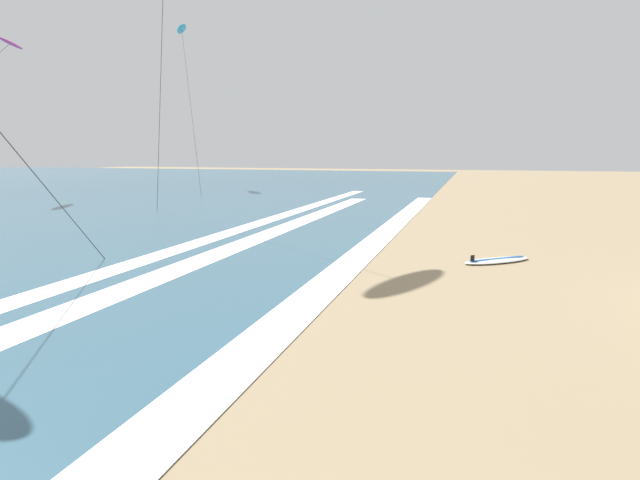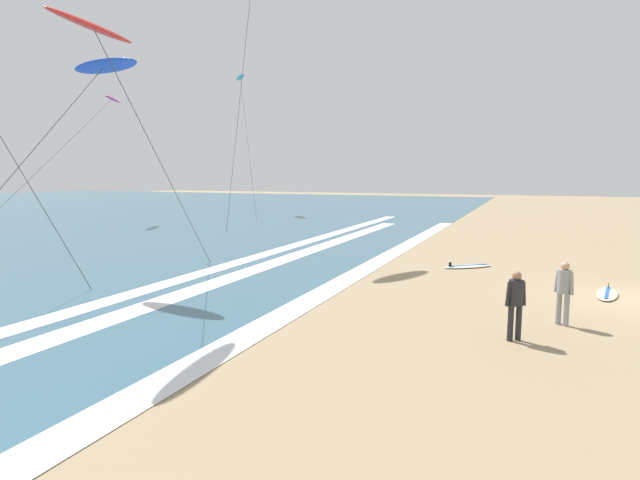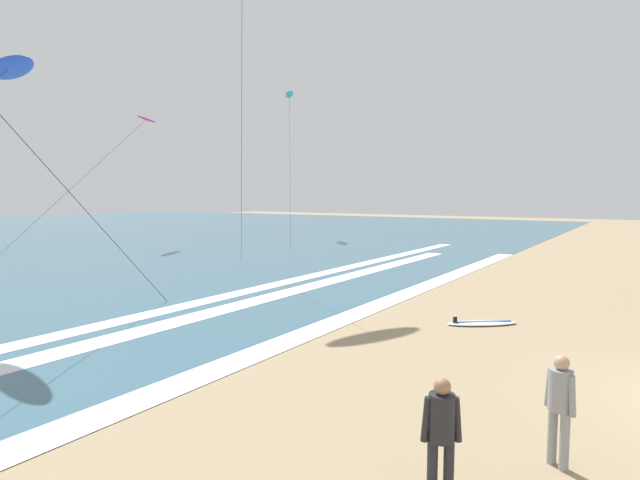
# 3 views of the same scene
# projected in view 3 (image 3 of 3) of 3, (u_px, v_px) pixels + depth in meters

# --- Properties ---
(wave_foam_shoreline) EXTENTS (47.47, 0.91, 0.01)m
(wave_foam_shoreline) POSITION_uv_depth(u_px,v_px,m) (274.00, 346.00, 12.63)
(wave_foam_shoreline) COLOR white
(wave_foam_shoreline) RESTS_ON ocean_surface
(wave_foam_mid_break) EXTENTS (37.31, 0.96, 0.01)m
(wave_foam_mid_break) POSITION_uv_depth(u_px,v_px,m) (241.00, 305.00, 17.42)
(wave_foam_mid_break) COLOR white
(wave_foam_mid_break) RESTS_ON ocean_surface
(wave_foam_outer_break) EXTENTS (53.09, 0.82, 0.01)m
(wave_foam_outer_break) POSITION_uv_depth(u_px,v_px,m) (173.00, 309.00, 16.84)
(wave_foam_outer_break) COLOR white
(wave_foam_outer_break) RESTS_ON ocean_surface
(surfer_background_far) EXTENTS (0.35, 0.47, 1.60)m
(surfer_background_far) POSITION_uv_depth(u_px,v_px,m) (441.00, 429.00, 6.11)
(surfer_background_far) COLOR #232328
(surfer_background_far) RESTS_ON ground
(surfer_left_near) EXTENTS (0.34, 0.48, 1.60)m
(surfer_left_near) POSITION_uv_depth(u_px,v_px,m) (560.00, 400.00, 6.98)
(surfer_left_near) COLOR gray
(surfer_left_near) RESTS_ON ground
(surfboard_near_water) EXTENTS (1.79, 2.01, 0.25)m
(surfboard_near_water) POSITION_uv_depth(u_px,v_px,m) (482.00, 323.00, 14.82)
(surfboard_near_water) COLOR silver
(surfboard_near_water) RESTS_ON ground
(kite_magenta_far_left) EXTENTS (10.85, 4.31, 9.73)m
(kite_magenta_far_left) POSITION_uv_depth(u_px,v_px,m) (146.00, 120.00, 37.82)
(kite_magenta_far_left) COLOR #CC2384
(kite_magenta_far_left) RESTS_ON ground
(kite_blue_far_right) EXTENTS (8.24, 3.28, 7.56)m
(kite_blue_far_right) POSITION_uv_depth(u_px,v_px,m) (8.00, 69.00, 14.08)
(kite_blue_far_right) COLOR blue
(kite_blue_far_right) RESTS_ON ground
(kite_cyan_distant_low) EXTENTS (10.18, 7.79, 13.36)m
(kite_cyan_distant_low) POSITION_uv_depth(u_px,v_px,m) (289.00, 95.00, 46.69)
(kite_cyan_distant_low) COLOR #23A8C6
(kite_cyan_distant_low) RESTS_ON ground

